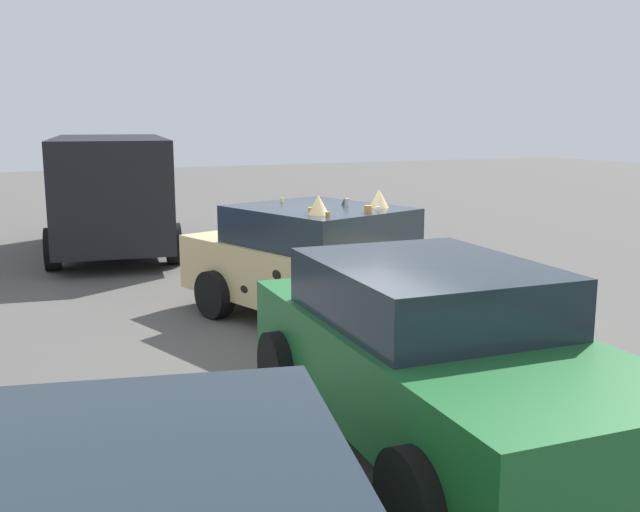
{
  "coord_description": "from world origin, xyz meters",
  "views": [
    {
      "loc": [
        -7.81,
        3.88,
        2.52
      ],
      "look_at": [
        0.0,
        0.3,
        0.9
      ],
      "focal_mm": 41.3,
      "sensor_mm": 36.0,
      "label": 1
    }
  ],
  "objects": [
    {
      "name": "parked_van_behind_right",
      "position": [
        6.34,
        1.7,
        1.21
      ],
      "size": [
        5.08,
        2.76,
        2.17
      ],
      "rotation": [
        0.0,
        0.0,
        -0.15
      ],
      "color": "black",
      "rests_on": "ground"
    },
    {
      "name": "ground_plane",
      "position": [
        0.0,
        0.0,
        0.0
      ],
      "size": [
        60.0,
        60.0,
        0.0
      ],
      "primitive_type": "plane",
      "color": "#514F4C"
    },
    {
      "name": "parked_sedan_far_right",
      "position": [
        -3.29,
        0.83,
        0.73
      ],
      "size": [
        4.07,
        2.13,
        1.43
      ],
      "rotation": [
        0.0,
        0.0,
        3.08
      ],
      "color": "#1E602D",
      "rests_on": "ground"
    },
    {
      "name": "art_car_decorated",
      "position": [
        0.08,
        0.03,
        0.72
      ],
      "size": [
        4.78,
        3.08,
        1.66
      ],
      "rotation": [
        0.0,
        0.0,
        3.45
      ],
      "color": "#D8BC7F",
      "rests_on": "ground"
    }
  ]
}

